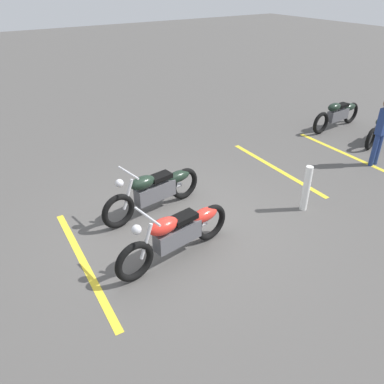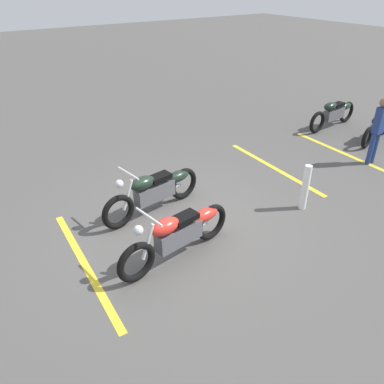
# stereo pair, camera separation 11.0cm
# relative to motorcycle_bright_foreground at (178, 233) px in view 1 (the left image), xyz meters

# --- Properties ---
(ground_plane) EXTENTS (60.00, 60.00, 0.00)m
(ground_plane) POSITION_rel_motorcycle_bright_foreground_xyz_m (0.47, 0.70, -0.46)
(ground_plane) COLOR #514F4C
(motorcycle_bright_foreground) EXTENTS (2.22, 0.68, 1.04)m
(motorcycle_bright_foreground) POSITION_rel_motorcycle_bright_foreground_xyz_m (0.00, 0.00, 0.00)
(motorcycle_bright_foreground) COLOR black
(motorcycle_bright_foreground) RESTS_ON ground
(motorcycle_dark_foreground) EXTENTS (2.22, 0.69, 1.04)m
(motorcycle_dark_foreground) POSITION_rel_motorcycle_bright_foreground_xyz_m (0.35, 1.42, 0.00)
(motorcycle_dark_foreground) COLOR black
(motorcycle_dark_foreground) RESTS_ON ground
(motorcycle_row_left) EXTENTS (1.92, 0.57, 0.74)m
(motorcycle_row_left) POSITION_rel_motorcycle_bright_foreground_xyz_m (7.21, 1.21, -0.06)
(motorcycle_row_left) COLOR black
(motorcycle_row_left) RESTS_ON ground
(motorcycle_row_center) EXTENTS (2.13, 0.36, 0.80)m
(motorcycle_row_center) POSITION_rel_motorcycle_bright_foreground_xyz_m (7.06, 2.58, -0.02)
(motorcycle_row_center) COLOR black
(motorcycle_row_center) RESTS_ON ground
(bystander_near_row) EXTENTS (0.27, 0.21, 1.62)m
(bystander_near_row) POSITION_rel_motorcycle_bright_foreground_xyz_m (5.75, 0.41, 0.44)
(bystander_near_row) COLOR navy
(bystander_near_row) RESTS_ON ground
(bollard_post) EXTENTS (0.14, 0.14, 0.93)m
(bollard_post) POSITION_rel_motorcycle_bright_foreground_xyz_m (2.81, -0.10, 0.00)
(bollard_post) COLOR white
(bollard_post) RESTS_ON ground
(parking_stripe_near) EXTENTS (0.25, 3.20, 0.01)m
(parking_stripe_near) POSITION_rel_motorcycle_bright_foreground_xyz_m (-1.39, 0.64, -0.46)
(parking_stripe_near) COLOR yellow
(parking_stripe_near) RESTS_ON ground
(parking_stripe_mid) EXTENTS (0.25, 3.20, 0.01)m
(parking_stripe_mid) POSITION_rel_motorcycle_bright_foreground_xyz_m (3.62, 1.51, -0.46)
(parking_stripe_mid) COLOR yellow
(parking_stripe_mid) RESTS_ON ground
(parking_stripe_far) EXTENTS (0.25, 3.20, 0.01)m
(parking_stripe_far) POSITION_rel_motorcycle_bright_foreground_xyz_m (5.72, 1.16, -0.46)
(parking_stripe_far) COLOR yellow
(parking_stripe_far) RESTS_ON ground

